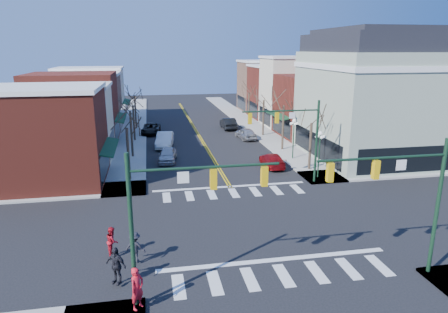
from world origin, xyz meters
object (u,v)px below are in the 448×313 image
lamppost_midblock (294,132)px  pedestrian_red_a (137,288)px  car_right_mid (246,133)px  lamppost_corner (319,147)px  car_right_far (228,123)px  pedestrian_dark_a (116,265)px  victorian_corner (373,95)px  car_left_far (151,129)px  pedestrian_dark_b (135,247)px  car_left_near (167,155)px  car_left_mid (165,140)px  pedestrian_red_b (112,241)px  car_right_near (272,160)px

lamppost_midblock → pedestrian_red_a: 27.58m
car_right_mid → pedestrian_red_a: size_ratio=2.22×
lamppost_corner → car_right_far: (-3.40, 24.22, -2.15)m
lamppost_midblock → pedestrian_dark_a: size_ratio=2.26×
victorian_corner → car_left_far: 28.94m
victorian_corner → lamppost_midblock: bearing=176.6°
car_right_far → pedestrian_dark_b: 38.32m
car_left_near → car_right_mid: car_right_mid is taller
car_left_near → pedestrian_dark_b: pedestrian_dark_b is taller
car_right_far → pedestrian_dark_b: size_ratio=2.94×
car_left_far → pedestrian_red_a: 39.01m
pedestrian_dark_b → lamppost_midblock: bearing=-112.3°
car_left_mid → pedestrian_red_a: (-2.50, -30.93, 0.28)m
victorian_corner → pedestrian_red_b: 31.03m
victorian_corner → car_right_far: size_ratio=2.89×
victorian_corner → car_right_far: victorian_corner is taller
victorian_corner → car_left_near: 22.22m
victorian_corner → car_right_mid: (-10.81, 11.11, -5.91)m
lamppost_midblock → pedestrian_dark_b: bearing=-130.2°
victorian_corner → car_left_mid: (-21.30, 8.69, -5.80)m
car_left_near → car_right_near: 10.77m
car_right_near → pedestrian_red_a: (-12.59, -20.63, 0.47)m
car_left_near → car_left_mid: (0.00, 6.54, 0.13)m
victorian_corner → car_right_mid: size_ratio=3.26×
lamppost_midblock → car_left_far: size_ratio=0.85×
lamppost_midblock → car_left_far: (-14.53, 16.26, -2.25)m
pedestrian_red_b → car_left_mid: bearing=-10.3°
car_right_near → pedestrian_red_a: 24.18m
victorian_corner → pedestrian_dark_a: size_ratio=7.45×
car_left_mid → car_right_near: (10.09, -10.30, -0.19)m
car_right_mid → pedestrian_red_b: bearing=56.2°
car_right_far → pedestrian_dark_b: (-12.31, -36.29, 0.18)m
car_left_near → car_left_far: car_left_near is taller
car_left_far → lamppost_corner: bearing=-51.6°
pedestrian_dark_b → lamppost_corner: bearing=-124.5°
lamppost_corner → pedestrian_dark_b: bearing=-142.5°
car_left_mid → pedestrian_dark_b: size_ratio=3.10×
victorian_corner → pedestrian_dark_a: 32.41m
car_left_mid → pedestrian_dark_a: bearing=-89.4°
car_left_near → pedestrian_dark_a: 22.47m
car_left_near → pedestrian_red_b: size_ratio=2.58×
lamppost_corner → car_left_far: 27.09m
pedestrian_red_a → car_right_mid: bearing=20.4°
pedestrian_red_a → lamppost_midblock: bearing=7.4°
car_left_near → car_right_far: 18.72m
car_right_mid → pedestrian_red_b: 31.69m
car_right_near → car_right_mid: (0.40, 12.72, 0.08)m
pedestrian_red_b → pedestrian_dark_a: pedestrian_dark_a is taller
car_left_mid → car_right_near: 14.42m
car_right_mid → pedestrian_red_b: pedestrian_red_b is taller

